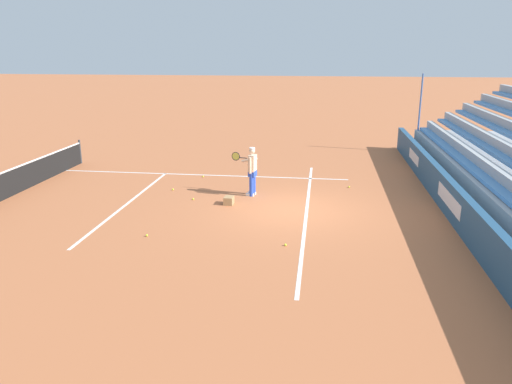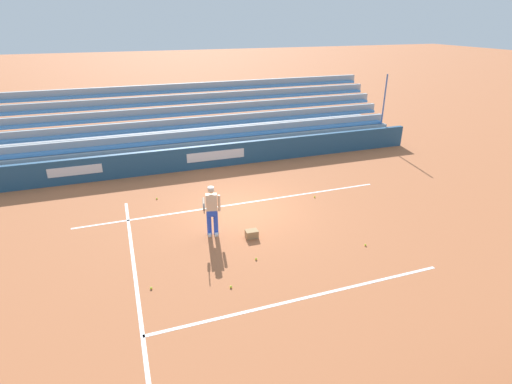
# 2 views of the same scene
# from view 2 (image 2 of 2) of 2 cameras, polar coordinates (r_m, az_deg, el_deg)

# --- Properties ---
(ground_plane) EXTENTS (160.00, 160.00, 0.00)m
(ground_plane) POSITION_cam_2_polar(r_m,az_deg,el_deg) (15.10, -2.03, -2.48)
(ground_plane) COLOR #B7663D
(court_baseline_white) EXTENTS (12.00, 0.10, 0.01)m
(court_baseline_white) POSITION_cam_2_polar(r_m,az_deg,el_deg) (15.53, -2.59, -1.70)
(court_baseline_white) COLOR white
(court_baseline_white) RESTS_ON ground
(court_sideline_white) EXTENTS (0.10, 12.00, 0.01)m
(court_sideline_white) POSITION_cam_2_polar(r_m,az_deg,el_deg) (11.15, -16.55, -14.11)
(court_sideline_white) COLOR white
(court_sideline_white) RESTS_ON ground
(court_service_line_white) EXTENTS (8.22, 0.10, 0.01)m
(court_service_line_white) POSITION_cam_2_polar(r_m,az_deg,el_deg) (10.76, 7.15, -14.74)
(court_service_line_white) COLOR white
(court_service_line_white) RESTS_ON ground
(back_wall_sponsor_board) EXTENTS (21.83, 0.25, 1.10)m
(back_wall_sponsor_board) POSITION_cam_2_polar(r_m,az_deg,el_deg) (19.29, -6.51, 5.09)
(back_wall_sponsor_board) COLOR navy
(back_wall_sponsor_board) RESTS_ON ground
(bleacher_stand) EXTENTS (20.74, 4.00, 3.85)m
(bleacher_stand) POSITION_cam_2_polar(r_m,az_deg,el_deg) (21.68, -8.14, 7.78)
(bleacher_stand) COLOR #9EA3A8
(bleacher_stand) RESTS_ON ground
(tennis_player) EXTENTS (0.72, 0.96, 1.71)m
(tennis_player) POSITION_cam_2_polar(r_m,az_deg,el_deg) (13.06, -6.35, -2.64)
(tennis_player) COLOR blue
(tennis_player) RESTS_ON ground
(ball_box_cardboard) EXTENTS (0.41, 0.32, 0.26)m
(ball_box_cardboard) POSITION_cam_2_polar(r_m,az_deg,el_deg) (13.17, -0.62, -6.00)
(ball_box_cardboard) COLOR #A87F51
(ball_box_cardboard) RESTS_ON ground
(tennis_ball_midcourt) EXTENTS (0.07, 0.07, 0.07)m
(tennis_ball_midcourt) POSITION_cam_2_polar(r_m,az_deg,el_deg) (13.23, 15.36, -7.30)
(tennis_ball_midcourt) COLOR #CCE533
(tennis_ball_midcourt) RESTS_ON ground
(tennis_ball_far_right) EXTENTS (0.07, 0.07, 0.07)m
(tennis_ball_far_right) POSITION_cam_2_polar(r_m,az_deg,el_deg) (12.09, 0.01, -9.53)
(tennis_ball_far_right) COLOR #CCE533
(tennis_ball_far_right) RESTS_ON ground
(tennis_ball_by_box) EXTENTS (0.07, 0.07, 0.07)m
(tennis_ball_by_box) POSITION_cam_2_polar(r_m,az_deg,el_deg) (11.30, -14.75, -13.13)
(tennis_ball_by_box) COLOR #CCE533
(tennis_ball_by_box) RESTS_ON ground
(tennis_ball_toward_net) EXTENTS (0.07, 0.07, 0.07)m
(tennis_ball_toward_net) POSITION_cam_2_polar(r_m,az_deg,el_deg) (16.21, 8.37, -0.68)
(tennis_ball_toward_net) COLOR #CCE533
(tennis_ball_toward_net) RESTS_ON ground
(tennis_ball_near_player) EXTENTS (0.07, 0.07, 0.07)m
(tennis_ball_near_player) POSITION_cam_2_polar(r_m,az_deg,el_deg) (16.36, -13.99, -0.92)
(tennis_ball_near_player) COLOR #CCE533
(tennis_ball_near_player) RESTS_ON ground
(tennis_ball_stray_back) EXTENTS (0.07, 0.07, 0.07)m
(tennis_ball_stray_back) POSITION_cam_2_polar(r_m,az_deg,el_deg) (11.01, -3.61, -13.37)
(tennis_ball_stray_back) COLOR #CCE533
(tennis_ball_stray_back) RESTS_ON ground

